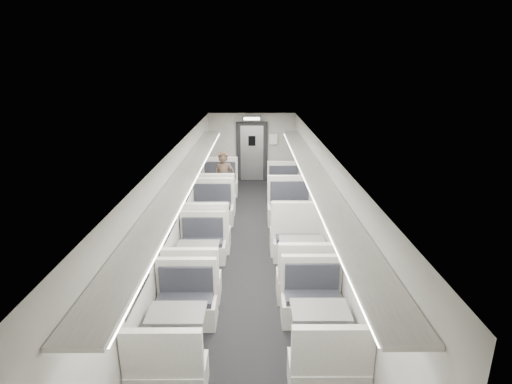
{
  "coord_description": "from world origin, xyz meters",
  "views": [
    {
      "loc": [
        0.08,
        -7.96,
        3.92
      ],
      "look_at": [
        0.12,
        0.69,
        1.2
      ],
      "focal_mm": 28.0,
      "sensor_mm": 36.0,
      "label": 1
    }
  ],
  "objects_px": {
    "booth_right_a": "(285,193)",
    "exit_sign": "(252,118)",
    "booth_left_d": "(178,332)",
    "booth_right_d": "(319,329)",
    "vestibule_door": "(252,152)",
    "booth_left_a": "(218,191)",
    "passenger": "(224,181)",
    "booth_left_b": "(210,220)",
    "booth_left_c": "(198,261)",
    "booth_right_b": "(293,220)",
    "booth_right_c": "(302,258)"
  },
  "relations": [
    {
      "from": "booth_right_a",
      "to": "exit_sign",
      "type": "relative_size",
      "value": 3.31
    },
    {
      "from": "booth_left_d",
      "to": "booth_right_d",
      "type": "xyz_separation_m",
      "value": [
        2.0,
        0.04,
        0.01
      ]
    },
    {
      "from": "vestibule_door",
      "to": "booth_left_a",
      "type": "bearing_deg",
      "value": -111.55
    },
    {
      "from": "passenger",
      "to": "vestibule_door",
      "type": "bearing_deg",
      "value": 86.51
    },
    {
      "from": "booth_left_b",
      "to": "passenger",
      "type": "relative_size",
      "value": 1.28
    },
    {
      "from": "exit_sign",
      "to": "booth_left_c",
      "type": "bearing_deg",
      "value": -98.78
    },
    {
      "from": "exit_sign",
      "to": "passenger",
      "type": "bearing_deg",
      "value": -106.47
    },
    {
      "from": "booth_right_b",
      "to": "booth_right_a",
      "type": "bearing_deg",
      "value": 90.0
    },
    {
      "from": "passenger",
      "to": "exit_sign",
      "type": "relative_size",
      "value": 2.75
    },
    {
      "from": "booth_left_d",
      "to": "booth_right_a",
      "type": "bearing_deg",
      "value": 72.79
    },
    {
      "from": "booth_right_b",
      "to": "booth_left_d",
      "type": "bearing_deg",
      "value": -115.84
    },
    {
      "from": "passenger",
      "to": "vestibule_door",
      "type": "xyz_separation_m",
      "value": [
        0.78,
        3.11,
        0.19
      ]
    },
    {
      "from": "booth_left_a",
      "to": "booth_right_c",
      "type": "relative_size",
      "value": 1.05
    },
    {
      "from": "passenger",
      "to": "booth_left_a",
      "type": "bearing_deg",
      "value": 121.62
    },
    {
      "from": "booth_right_a",
      "to": "booth_right_b",
      "type": "height_order",
      "value": "booth_right_b"
    },
    {
      "from": "booth_right_c",
      "to": "vestibule_door",
      "type": "bearing_deg",
      "value": 98.24
    },
    {
      "from": "booth_left_a",
      "to": "booth_left_d",
      "type": "height_order",
      "value": "booth_left_a"
    },
    {
      "from": "booth_left_b",
      "to": "booth_right_d",
      "type": "xyz_separation_m",
      "value": [
        2.0,
        -4.15,
        -0.04
      ]
    },
    {
      "from": "booth_right_b",
      "to": "booth_right_c",
      "type": "relative_size",
      "value": 1.09
    },
    {
      "from": "booth_right_c",
      "to": "booth_right_d",
      "type": "height_order",
      "value": "booth_right_c"
    },
    {
      "from": "booth_left_b",
      "to": "exit_sign",
      "type": "height_order",
      "value": "exit_sign"
    },
    {
      "from": "booth_left_c",
      "to": "booth_right_a",
      "type": "distance_m",
      "value": 4.75
    },
    {
      "from": "booth_left_d",
      "to": "booth_right_b",
      "type": "bearing_deg",
      "value": 64.16
    },
    {
      "from": "passenger",
      "to": "exit_sign",
      "type": "xyz_separation_m",
      "value": [
        0.78,
        2.62,
        1.43
      ]
    },
    {
      "from": "booth_right_b",
      "to": "passenger",
      "type": "distance_m",
      "value": 2.62
    },
    {
      "from": "booth_left_a",
      "to": "vestibule_door",
      "type": "height_order",
      "value": "vestibule_door"
    },
    {
      "from": "passenger",
      "to": "booth_right_d",
      "type": "bearing_deg",
      "value": -62.9
    },
    {
      "from": "booth_right_a",
      "to": "booth_right_d",
      "type": "bearing_deg",
      "value": -90.0
    },
    {
      "from": "booth_left_c",
      "to": "booth_left_d",
      "type": "xyz_separation_m",
      "value": [
        0.0,
        -2.15,
        0.0
      ]
    },
    {
      "from": "booth_left_b",
      "to": "booth_right_d",
      "type": "bearing_deg",
      "value": -64.26
    },
    {
      "from": "booth_left_b",
      "to": "booth_right_c",
      "type": "bearing_deg",
      "value": -44.68
    },
    {
      "from": "booth_right_c",
      "to": "booth_left_a",
      "type": "bearing_deg",
      "value": 114.59
    },
    {
      "from": "booth_right_d",
      "to": "booth_left_a",
      "type": "bearing_deg",
      "value": 107.0
    },
    {
      "from": "booth_left_d",
      "to": "booth_left_b",
      "type": "bearing_deg",
      "value": 90.0
    },
    {
      "from": "booth_right_c",
      "to": "vestibule_door",
      "type": "relative_size",
      "value": 1.01
    },
    {
      "from": "exit_sign",
      "to": "vestibule_door",
      "type": "bearing_deg",
      "value": 90.0
    },
    {
      "from": "booth_right_b",
      "to": "booth_right_c",
      "type": "distance_m",
      "value": 1.92
    },
    {
      "from": "booth_left_a",
      "to": "booth_left_d",
      "type": "bearing_deg",
      "value": -90.0
    },
    {
      "from": "exit_sign",
      "to": "booth_right_d",
      "type": "bearing_deg",
      "value": -83.36
    },
    {
      "from": "booth_right_b",
      "to": "booth_right_d",
      "type": "bearing_deg",
      "value": -90.0
    },
    {
      "from": "booth_right_c",
      "to": "exit_sign",
      "type": "relative_size",
      "value": 3.43
    },
    {
      "from": "booth_left_c",
      "to": "booth_left_b",
      "type": "bearing_deg",
      "value": 90.0
    },
    {
      "from": "passenger",
      "to": "booth_left_b",
      "type": "bearing_deg",
      "value": -86.54
    },
    {
      "from": "booth_right_c",
      "to": "exit_sign",
      "type": "bearing_deg",
      "value": 98.86
    },
    {
      "from": "vestibule_door",
      "to": "booth_right_d",
      "type": "bearing_deg",
      "value": -83.71
    },
    {
      "from": "booth_left_b",
      "to": "booth_right_c",
      "type": "height_order",
      "value": "booth_left_b"
    },
    {
      "from": "booth_left_c",
      "to": "booth_right_d",
      "type": "bearing_deg",
      "value": -46.52
    },
    {
      "from": "booth_left_a",
      "to": "passenger",
      "type": "relative_size",
      "value": 1.3
    },
    {
      "from": "booth_right_d",
      "to": "exit_sign",
      "type": "distance_m",
      "value": 8.86
    },
    {
      "from": "passenger",
      "to": "booth_left_d",
      "type": "bearing_deg",
      "value": -81.63
    }
  ]
}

